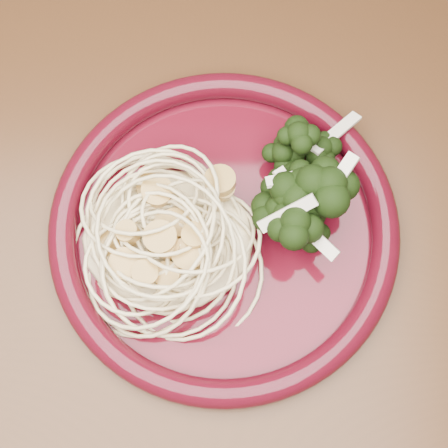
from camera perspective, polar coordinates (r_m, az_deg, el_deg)
dining_table at (r=0.61m, az=-1.61°, el=-4.85°), size 1.20×0.80×0.75m
dinner_plate at (r=0.50m, az=0.00°, el=-0.35°), size 0.33×0.33×0.02m
spaghetti_pile at (r=0.49m, az=-5.21°, el=-0.97°), size 0.16×0.15×0.03m
scallop_cluster at (r=0.46m, az=-5.60°, el=0.41°), size 0.14×0.14×0.04m
broccoli_pile at (r=0.49m, az=6.40°, el=1.71°), size 0.12×0.16×0.05m
onion_garnish at (r=0.46m, az=6.81°, el=3.09°), size 0.08×0.11×0.05m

